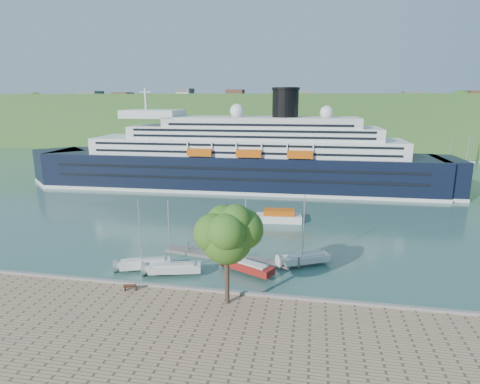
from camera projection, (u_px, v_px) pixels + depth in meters
name	position (u px, v px, depth m)	size (l,w,h in m)	color
ground	(178.00, 295.00, 46.74)	(400.00, 400.00, 0.00)	#335B51
far_hillside	(282.00, 121.00, 182.68)	(400.00, 50.00, 24.00)	#365D25
quay_coping	(177.00, 287.00, 46.28)	(220.00, 0.50, 0.30)	slate
cruise_ship	(237.00, 139.00, 99.23)	(110.88, 16.15, 24.90)	black
park_bench	(130.00, 286.00, 45.72)	(1.48, 0.61, 0.95)	#422012
promenade_tree	(227.00, 251.00, 41.65)	(7.19, 7.19, 11.91)	#2A6219
floating_pontoon	(226.00, 257.00, 57.49)	(18.96, 2.32, 0.42)	slate
sailboat_white_near	(144.00, 237.00, 52.41)	(7.31, 2.03, 9.45)	silver
sailboat_red	(249.00, 239.00, 51.26)	(7.52, 2.09, 9.71)	maroon
sailboat_white_far	(307.00, 232.00, 54.09)	(7.37, 2.05, 9.52)	silver
tender_launch	(279.00, 216.00, 74.12)	(8.50, 2.91, 2.35)	#C8510B
sailboat_extra	(174.00, 240.00, 50.94)	(7.40, 2.05, 9.55)	silver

